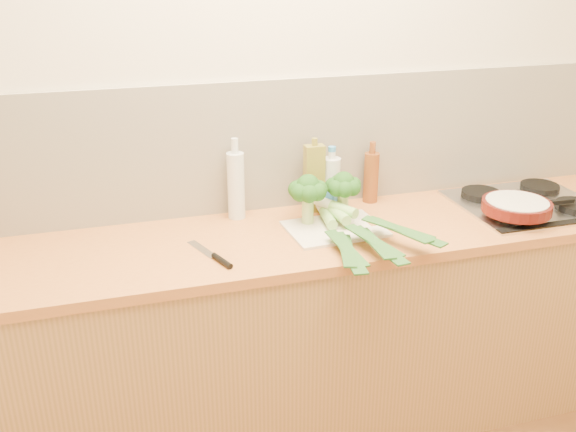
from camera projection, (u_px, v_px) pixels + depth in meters
name	position (u px, v px, depth m)	size (l,w,h in m)	color
room_shell	(279.00, 145.00, 2.63)	(3.50, 3.50, 3.50)	beige
counter	(299.00, 332.00, 2.65)	(3.20, 0.62, 0.90)	#A87846
gas_hob	(528.00, 203.00, 2.73)	(0.58, 0.50, 0.04)	silver
chopping_board	(335.00, 229.00, 2.50)	(0.37, 0.27, 0.01)	beige
broccoli_left	(308.00, 190.00, 2.49)	(0.15, 0.16, 0.20)	#9DBD6E
broccoli_right	(343.00, 186.00, 2.54)	(0.14, 0.15, 0.19)	#9DBD6E
leek_front	(332.00, 225.00, 2.46)	(0.14, 0.68, 0.04)	white
leek_mid	(349.00, 222.00, 2.44)	(0.13, 0.64, 0.04)	white
leek_back	(360.00, 215.00, 2.46)	(0.32, 0.58, 0.04)	white
chefs_knife	(217.00, 258.00, 2.26)	(0.12, 0.27, 0.02)	silver
skillet	(517.00, 206.00, 2.57)	(0.40, 0.27, 0.05)	#49100C
oil_tin	(314.00, 178.00, 2.63)	(0.08, 0.05, 0.31)	olive
glass_bottle	(236.00, 184.00, 2.57)	(0.07, 0.07, 0.33)	silver
amber_bottle	(371.00, 176.00, 2.75)	(0.06, 0.06, 0.27)	brown
water_bottle	(331.00, 185.00, 2.67)	(0.08, 0.08, 0.25)	silver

